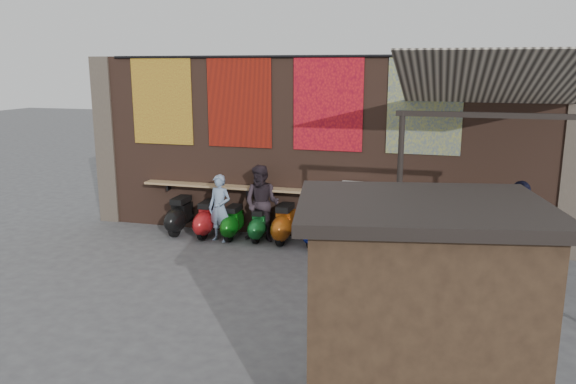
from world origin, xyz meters
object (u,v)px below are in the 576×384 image
Objects in this scene: shopper_grey at (504,249)px; shopper_tan at (435,256)px; scooter_stool_5 at (313,228)px; scooter_stool_2 at (233,223)px; diner_left at (220,208)px; scooter_stool_9 at (430,235)px; scooter_stool_0 at (180,216)px; shelf_box at (355,188)px; market_stall at (417,324)px; diner_right at (262,204)px; scooter_stool_4 at (284,224)px; scooter_stool_8 at (398,233)px; shopper_navy at (519,234)px; scooter_stool_6 at (340,229)px; scooter_stool_1 at (207,219)px; scooter_stool_7 at (367,234)px; scooter_stool_3 at (259,225)px.

shopper_grey is 1.13m from shopper_tan.
shopper_grey reaches higher than scooter_stool_5.
shopper_tan is at bearing -26.15° from scooter_stool_2.
scooter_stool_9 is at bearing 14.95° from diner_left.
scooter_stool_2 is (1.31, -0.04, -0.05)m from scooter_stool_0.
shelf_box is 0.25× the size of market_stall.
scooter_stool_2 is 0.46× the size of diner_right.
scooter_stool_9 is 0.60× the size of diner_left.
shopper_grey reaches higher than scooter_stool_4.
scooter_stool_8 is 0.60× the size of shopper_tan.
shopper_navy is (3.95, -1.31, 0.58)m from scooter_stool_5.
scooter_stool_0 is at bearing -4.70° from shopper_grey.
diner_right is (-1.73, -0.05, 0.45)m from scooter_stool_6.
scooter_stool_0 is 2.49m from scooter_stool_4.
market_stall is at bearing -46.01° from scooter_stool_0.
scooter_stool_1 is at bearing -178.99° from scooter_stool_2.
diner_left is 0.79× the size of shopper_navy.
shopper_navy reaches higher than shopper_grey.
shopper_tan is at bearing -34.57° from scooter_stool_4.
scooter_stool_6 reaches higher than scooter_stool_5.
shopper_navy is (3.11, -1.58, -0.30)m from shelf_box.
shopper_navy is at bearing -26.96° from shelf_box.
scooter_stool_8 is (1.22, -0.02, 0.02)m from scooter_stool_6.
scooter_stool_1 is 0.36× the size of market_stall.
scooter_stool_8 is at bearing 85.46° from market_stall.
scooter_stool_7 is 3.23m from diner_left.
scooter_stool_2 is 4.93m from shopper_tan.
scooter_stool_3 is 0.50× the size of shopper_tan.
scooter_stool_9 is at bearing 5.55° from diner_right.
scooter_stool_9 is (4.88, 0.07, 0.02)m from scooter_stool_1.
scooter_stool_7 is at bearing -40.11° from shelf_box.
scooter_stool_0 reaches higher than scooter_stool_4.
diner_left reaches higher than scooter_stool_9.
scooter_stool_5 is (2.45, 0.06, -0.03)m from scooter_stool_1.
shopper_grey is at bearing -21.20° from scooter_stool_3.
scooter_stool_9 is (3.09, -0.00, 0.01)m from scooter_stool_4.
shopper_navy reaches higher than scooter_stool_5.
scooter_stool_9 is at bearing 0.47° from scooter_stool_3.
scooter_stool_2 is at bearing 1.01° from scooter_stool_1.
scooter_stool_6 is 3.66m from shopper_grey.
scooter_stool_5 is 0.45× the size of diner_right.
scooter_stool_8 is at bearing -0.43° from scooter_stool_4.
scooter_stool_8 is 5.91m from market_stall.
scooter_stool_2 is 0.83m from diner_right.
scooter_stool_2 is at bearing -173.16° from diner_right.
scooter_stool_9 is (1.86, -0.01, 0.03)m from scooter_stool_6.
diner_right is at bearing -178.73° from scooter_stool_5.
shelf_box reaches higher than scooter_stool_9.
shelf_box is 0.66× the size of scooter_stool_0.
scooter_stool_5 is 2.43m from scooter_stool_9.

